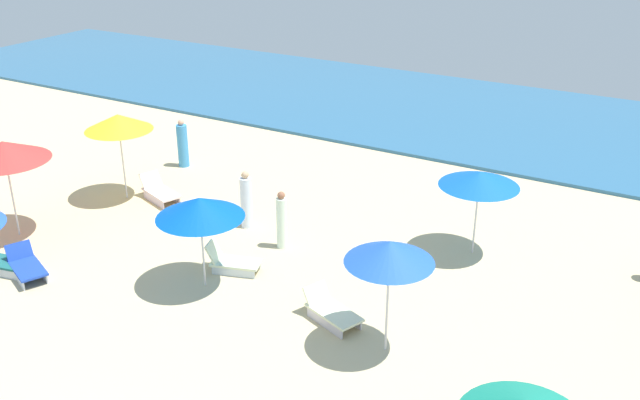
{
  "coord_description": "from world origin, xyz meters",
  "views": [
    {
      "loc": [
        7.79,
        -4.23,
        9.14
      ],
      "look_at": [
        -0.94,
        10.86,
        1.39
      ],
      "focal_mm": 40.34,
      "sensor_mm": 36.0,
      "label": 1
    }
  ],
  "objects_px": {
    "umbrella_4": "(479,179)",
    "beachgoer_1": "(183,145)",
    "umbrella_0": "(118,122)",
    "beachgoer_3": "(246,201)",
    "lounge_chair_6_1": "(26,266)",
    "lounge_chair_0_0": "(160,192)",
    "lounge_chair_1_0": "(232,262)",
    "umbrella_3": "(4,151)",
    "lounge_chair_6_0": "(0,261)",
    "umbrella_1": "(200,208)",
    "umbrella_7": "(390,252)",
    "beachgoer_2": "(282,221)",
    "lounge_chair_7_0": "(331,311)"
  },
  "relations": [
    {
      "from": "umbrella_1",
      "to": "lounge_chair_6_0",
      "type": "distance_m",
      "value": 5.68
    },
    {
      "from": "lounge_chair_0_0",
      "to": "umbrella_1",
      "type": "bearing_deg",
      "value": -107.4
    },
    {
      "from": "umbrella_0",
      "to": "lounge_chair_1_0",
      "type": "bearing_deg",
      "value": -20.43
    },
    {
      "from": "lounge_chair_6_1",
      "to": "umbrella_3",
      "type": "bearing_deg",
      "value": 78.93
    },
    {
      "from": "umbrella_1",
      "to": "beachgoer_1",
      "type": "bearing_deg",
      "value": 133.39
    },
    {
      "from": "lounge_chair_0_0",
      "to": "umbrella_3",
      "type": "xyz_separation_m",
      "value": [
        -1.82,
        -3.84,
        2.24
      ]
    },
    {
      "from": "umbrella_3",
      "to": "lounge_chair_1_0",
      "type": "bearing_deg",
      "value": 11.72
    },
    {
      "from": "lounge_chair_6_1",
      "to": "lounge_chair_6_0",
      "type": "bearing_deg",
      "value": 124.01
    },
    {
      "from": "umbrella_1",
      "to": "beachgoer_3",
      "type": "bearing_deg",
      "value": 107.62
    },
    {
      "from": "lounge_chair_1_0",
      "to": "lounge_chair_6_0",
      "type": "xyz_separation_m",
      "value": [
        -5.12,
        -2.96,
        0.01
      ]
    },
    {
      "from": "lounge_chair_6_0",
      "to": "beachgoer_1",
      "type": "relative_size",
      "value": 0.91
    },
    {
      "from": "umbrella_0",
      "to": "beachgoer_3",
      "type": "xyz_separation_m",
      "value": [
        4.49,
        0.21,
        -1.69
      ]
    },
    {
      "from": "umbrella_3",
      "to": "beachgoer_2",
      "type": "xyz_separation_m",
      "value": [
        6.85,
        3.09,
        -1.74
      ]
    },
    {
      "from": "lounge_chair_0_0",
      "to": "umbrella_4",
      "type": "relative_size",
      "value": 0.7
    },
    {
      "from": "lounge_chair_7_0",
      "to": "beachgoer_3",
      "type": "height_order",
      "value": "beachgoer_3"
    },
    {
      "from": "umbrella_7",
      "to": "beachgoer_1",
      "type": "height_order",
      "value": "umbrella_7"
    },
    {
      "from": "umbrella_1",
      "to": "lounge_chair_6_1",
      "type": "height_order",
      "value": "umbrella_1"
    },
    {
      "from": "lounge_chair_7_0",
      "to": "beachgoer_2",
      "type": "distance_m",
      "value": 3.87
    },
    {
      "from": "umbrella_7",
      "to": "beachgoer_3",
      "type": "bearing_deg",
      "value": 150.4
    },
    {
      "from": "beachgoer_1",
      "to": "beachgoer_3",
      "type": "bearing_deg",
      "value": -168.75
    },
    {
      "from": "umbrella_4",
      "to": "beachgoer_3",
      "type": "xyz_separation_m",
      "value": [
        -6.18,
        -1.72,
        -1.34
      ]
    },
    {
      "from": "umbrella_4",
      "to": "lounge_chair_6_0",
      "type": "distance_m",
      "value": 12.44
    },
    {
      "from": "beachgoer_1",
      "to": "beachgoer_3",
      "type": "relative_size",
      "value": 0.99
    },
    {
      "from": "lounge_chair_0_0",
      "to": "beachgoer_1",
      "type": "height_order",
      "value": "beachgoer_1"
    },
    {
      "from": "lounge_chair_6_0",
      "to": "umbrella_4",
      "type": "bearing_deg",
      "value": -66.83
    },
    {
      "from": "umbrella_3",
      "to": "beachgoer_1",
      "type": "height_order",
      "value": "umbrella_3"
    },
    {
      "from": "umbrella_0",
      "to": "lounge_chair_0_0",
      "type": "bearing_deg",
      "value": 21.03
    },
    {
      "from": "umbrella_7",
      "to": "umbrella_4",
      "type": "bearing_deg",
      "value": 88.29
    },
    {
      "from": "lounge_chair_0_0",
      "to": "umbrella_1",
      "type": "height_order",
      "value": "umbrella_1"
    },
    {
      "from": "umbrella_4",
      "to": "lounge_chair_7_0",
      "type": "bearing_deg",
      "value": -109.46
    },
    {
      "from": "umbrella_4",
      "to": "beachgoer_1",
      "type": "relative_size",
      "value": 1.38
    },
    {
      "from": "lounge_chair_1_0",
      "to": "lounge_chair_6_0",
      "type": "bearing_deg",
      "value": 102.34
    },
    {
      "from": "lounge_chair_0_0",
      "to": "lounge_chair_1_0",
      "type": "xyz_separation_m",
      "value": [
        4.64,
        -2.51,
        -0.01
      ]
    },
    {
      "from": "umbrella_4",
      "to": "lounge_chair_7_0",
      "type": "relative_size",
      "value": 1.48
    },
    {
      "from": "umbrella_4",
      "to": "lounge_chair_6_1",
      "type": "bearing_deg",
      "value": -143.71
    },
    {
      "from": "umbrella_4",
      "to": "lounge_chair_6_1",
      "type": "height_order",
      "value": "umbrella_4"
    },
    {
      "from": "beachgoer_1",
      "to": "umbrella_3",
      "type": "bearing_deg",
      "value": 127.56
    },
    {
      "from": "beachgoer_1",
      "to": "umbrella_7",
      "type": "bearing_deg",
      "value": -167.9
    },
    {
      "from": "umbrella_7",
      "to": "lounge_chair_7_0",
      "type": "xyz_separation_m",
      "value": [
        -1.53,
        0.37,
        -2.09
      ]
    },
    {
      "from": "lounge_chair_6_0",
      "to": "lounge_chair_6_1",
      "type": "bearing_deg",
      "value": -90.97
    },
    {
      "from": "lounge_chair_6_1",
      "to": "beachgoer_1",
      "type": "height_order",
      "value": "beachgoer_1"
    },
    {
      "from": "lounge_chair_6_0",
      "to": "beachgoer_2",
      "type": "bearing_deg",
      "value": -60.97
    },
    {
      "from": "umbrella_1",
      "to": "umbrella_7",
      "type": "xyz_separation_m",
      "value": [
        5.0,
        -0.19,
        0.24
      ]
    },
    {
      "from": "umbrella_7",
      "to": "beachgoer_1",
      "type": "bearing_deg",
      "value": 149.72
    },
    {
      "from": "lounge_chair_1_0",
      "to": "umbrella_7",
      "type": "height_order",
      "value": "umbrella_7"
    },
    {
      "from": "beachgoer_1",
      "to": "beachgoer_2",
      "type": "xyz_separation_m",
      "value": [
        6.3,
        -3.42,
        -0.01
      ]
    },
    {
      "from": "umbrella_4",
      "to": "umbrella_3",
      "type": "bearing_deg",
      "value": -154.85
    },
    {
      "from": "umbrella_1",
      "to": "beachgoer_3",
      "type": "xyz_separation_m",
      "value": [
        -1.03,
        3.23,
        -1.31
      ]
    },
    {
      "from": "beachgoer_1",
      "to": "beachgoer_2",
      "type": "relative_size",
      "value": 1.03
    },
    {
      "from": "beachgoer_3",
      "to": "lounge_chair_6_0",
      "type": "bearing_deg",
      "value": 77.26
    }
  ]
}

